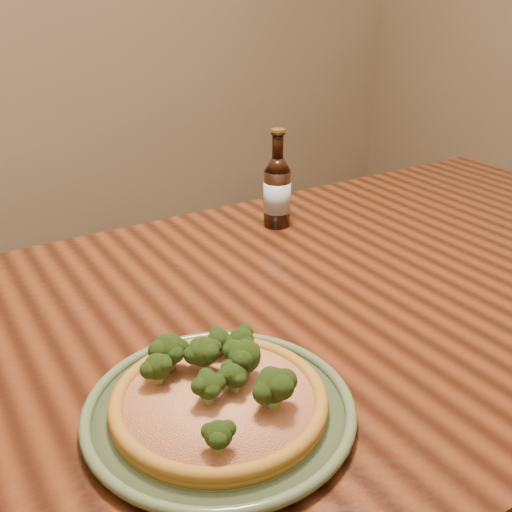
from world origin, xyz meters
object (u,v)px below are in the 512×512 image
plate (219,409)px  beer_bottle (277,191)px  table (348,331)px  pizza (219,395)px

plate → beer_bottle: beer_bottle is taller
table → beer_bottle: bearing=82.3°
table → plate: size_ratio=4.92×
table → plate: bearing=-153.2°
table → pizza: size_ratio=6.20×
pizza → plate: bearing=-119.4°
plate → pizza: bearing=60.6°
pizza → beer_bottle: beer_bottle is taller
plate → pizza: 0.02m
plate → beer_bottle: size_ratio=1.59×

